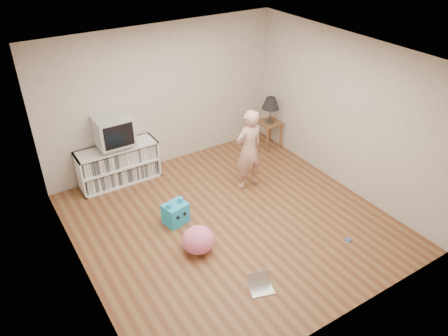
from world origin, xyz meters
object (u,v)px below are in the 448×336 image
at_px(plush_pink, 198,240).
at_px(person, 249,150).
at_px(dvd_deck, 116,145).
at_px(table_lamp, 271,104).
at_px(laptop, 260,284).
at_px(media_unit, 118,164).
at_px(side_table, 269,128).
at_px(crt_tv, 113,130).
at_px(plush_blue, 176,213).

bearing_deg(plush_pink, person, 32.85).
bearing_deg(dvd_deck, table_lamp, -6.97).
bearing_deg(laptop, person, 75.87).
distance_m(table_lamp, plush_pink, 3.45).
height_order(media_unit, laptop, media_unit).
relative_size(dvd_deck, plush_pink, 0.98).
relative_size(media_unit, side_table, 2.55).
bearing_deg(media_unit, crt_tv, -90.00).
distance_m(media_unit, laptop, 3.46).
bearing_deg(dvd_deck, plush_blue, -78.85).
bearing_deg(laptop, table_lamp, 68.11).
height_order(media_unit, plush_blue, media_unit).
relative_size(dvd_deck, laptop, 1.24).
bearing_deg(person, side_table, -143.76).
bearing_deg(table_lamp, laptop, -128.73).
bearing_deg(side_table, media_unit, 172.74).
bearing_deg(plush_blue, table_lamp, 11.63).
xyz_separation_m(person, plush_pink, (-1.56, -1.01, -0.53)).
bearing_deg(plush_blue, crt_tv, 88.90).
height_order(dvd_deck, plush_blue, dvd_deck).
height_order(dvd_deck, plush_pink, dvd_deck).
xyz_separation_m(dvd_deck, side_table, (3.03, -0.37, -0.32)).
distance_m(side_table, table_lamp, 0.53).
bearing_deg(dvd_deck, laptop, -79.61).
xyz_separation_m(dvd_deck, laptop, (0.62, -3.37, -0.68)).
bearing_deg(table_lamp, plush_pink, -144.42).
bearing_deg(crt_tv, plush_pink, -82.97).
bearing_deg(plush_pink, laptop, -72.37).
bearing_deg(plush_blue, media_unit, 88.77).
xyz_separation_m(table_lamp, plush_pink, (-2.74, -1.96, -0.75)).
xyz_separation_m(side_table, person, (-1.18, -0.95, 0.31)).
xyz_separation_m(side_table, plush_pink, (-2.74, -1.96, -0.22)).
height_order(media_unit, plush_pink, media_unit).
height_order(dvd_deck, person, person).
relative_size(side_table, plush_blue, 1.34).
bearing_deg(plush_pink, table_lamp, 35.58).
height_order(table_lamp, plush_pink, table_lamp).
relative_size(media_unit, person, 0.97).
height_order(laptop, plush_blue, plush_blue).
height_order(table_lamp, person, person).
relative_size(crt_tv, laptop, 1.66).
bearing_deg(side_table, dvd_deck, 173.03).
bearing_deg(person, media_unit, -38.52).
bearing_deg(laptop, crt_tv, 117.24).
height_order(side_table, plush_blue, side_table).
height_order(dvd_deck, side_table, dvd_deck).
relative_size(crt_tv, side_table, 1.09).
xyz_separation_m(dvd_deck, crt_tv, (0.00, -0.00, 0.29)).
bearing_deg(table_lamp, media_unit, 172.74).
distance_m(media_unit, person, 2.31).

